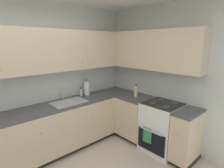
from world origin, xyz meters
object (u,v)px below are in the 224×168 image
Objects in this scene: soap_bottle at (81,92)px; paper_towel_roll at (87,88)px; oven_range at (162,127)px; oil_bottle at (136,91)px.

soap_bottle is 0.15m from paper_towel_roll.
oven_range is 4.16× the size of oil_bottle.
oven_range is 0.84m from oil_bottle.
oven_range is 5.83× the size of soap_bottle.
soap_bottle is at bearing 171.39° from paper_towel_roll.
oil_bottle reaches higher than oven_range.
paper_towel_roll reaches higher than soap_bottle.
oil_bottle is (0.66, -0.76, -0.03)m from paper_towel_roll.
paper_towel_roll reaches higher than oil_bottle.
oven_range is at bearing -88.31° from oil_bottle.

